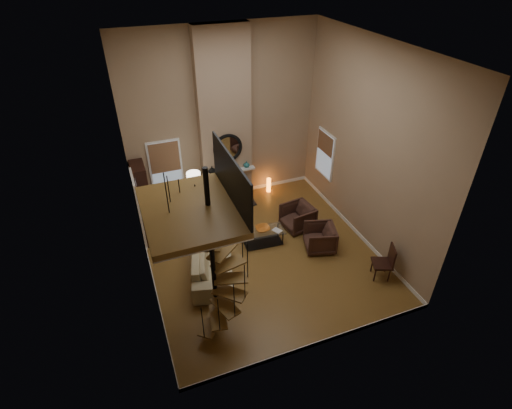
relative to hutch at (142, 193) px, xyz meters
name	(u,v)px	position (x,y,z in m)	size (l,w,h in m)	color
ground	(261,253)	(2.76, -2.81, -0.95)	(6.00, 6.50, 0.01)	olive
back_wall	(223,119)	(2.76, 0.44, 1.80)	(6.00, 0.02, 5.50)	tan
front_wall	(329,250)	(2.76, -6.06, 1.80)	(6.00, 0.02, 5.50)	tan
left_wall	(135,191)	(-0.24, -2.81, 1.80)	(0.02, 6.50, 5.50)	tan
right_wall	(367,147)	(5.76, -2.81, 1.80)	(0.02, 6.50, 5.50)	tan
ceiling	(263,48)	(2.76, -2.81, 4.54)	(6.00, 6.50, 0.01)	silver
baseboard_back	(226,193)	(2.76, 0.43, -0.89)	(6.00, 0.02, 0.12)	white
baseboard_front	(316,344)	(2.76, -6.05, -0.89)	(6.00, 0.02, 0.12)	white
baseboard_left	(153,279)	(-0.23, -2.81, -0.89)	(0.02, 6.50, 0.12)	white
baseboard_right	(353,228)	(5.75, -2.81, -0.89)	(0.02, 6.50, 0.12)	white
chimney_breast	(224,121)	(2.76, 0.25, 1.80)	(1.60, 0.38, 5.50)	#9D8166
hearth	(233,205)	(2.76, -0.24, -0.93)	(1.50, 0.60, 0.04)	black
firebox	(229,187)	(2.76, 0.05, -0.40)	(0.95, 0.02, 0.72)	black
mantel	(229,172)	(2.76, -0.03, 0.20)	(1.70, 0.18, 0.06)	white
mirror_frame	(228,148)	(2.76, 0.03, 1.00)	(0.94, 0.94, 0.10)	black
mirror_disc	(228,148)	(2.76, 0.04, 1.00)	(0.80, 0.80, 0.01)	white
vase_left	(212,170)	(2.21, 0.01, 0.35)	(0.24, 0.24, 0.25)	black
vase_right	(247,164)	(3.36, 0.01, 0.33)	(0.20, 0.20, 0.21)	#1B5E61
window_back	(165,163)	(0.86, 0.41, 0.67)	(1.02, 0.06, 1.52)	white
window_right	(325,154)	(5.73, -0.81, 0.68)	(0.06, 1.02, 1.52)	white
entry_door	(139,210)	(-0.19, -1.01, 0.10)	(0.10, 1.05, 2.16)	white
loft	(195,207)	(0.72, -4.61, 2.29)	(1.70, 2.20, 1.09)	brown
spiral_stair	(214,262)	(0.98, -4.60, 0.83)	(1.47, 1.47, 4.06)	black
hutch	(142,193)	(0.00, 0.00, 0.00)	(0.40, 0.86, 1.92)	black
sofa	(212,257)	(1.33, -2.90, -0.55)	(2.59, 1.01, 0.76)	tan
armchair_near	(300,217)	(4.32, -2.05, -0.60)	(0.84, 0.87, 0.79)	#40261D
armchair_far	(322,238)	(4.46, -3.20, -0.60)	(0.81, 0.83, 0.76)	#40261D
coffee_table	(263,236)	(2.97, -2.43, -0.67)	(1.23, 0.69, 0.45)	silver
bowl	(263,229)	(2.97, -2.38, -0.45)	(0.41, 0.41, 0.10)	orange
book	(277,231)	(3.32, -2.58, -0.49)	(0.19, 0.26, 0.03)	gray
floor_lamp	(194,182)	(1.48, -0.67, 0.46)	(0.41, 0.41, 1.71)	black
accent_lamp	(269,185)	(4.20, 0.13, -0.70)	(0.14, 0.14, 0.52)	orange
side_chair	(386,261)	(5.39, -4.79, -0.42)	(0.62, 0.62, 1.00)	black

